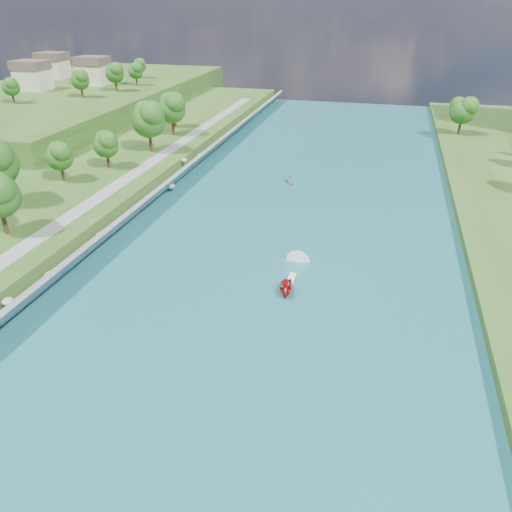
# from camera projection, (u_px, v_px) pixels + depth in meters

# --- Properties ---
(ground) EXTENTS (260.00, 260.00, 0.00)m
(ground) POSITION_uv_depth(u_px,v_px,m) (240.00, 323.00, 59.07)
(ground) COLOR #2D5119
(ground) RESTS_ON ground
(river_water) EXTENTS (55.00, 240.00, 0.10)m
(river_water) POSITION_uv_depth(u_px,v_px,m) (277.00, 249.00, 76.19)
(river_water) COLOR #17545A
(river_water) RESTS_ON ground
(ridge_west) EXTENTS (60.00, 120.00, 9.00)m
(ridge_west) POSITION_uv_depth(u_px,v_px,m) (73.00, 102.00, 156.80)
(ridge_west) COLOR #2D5119
(ridge_west) RESTS_ON ground
(riprap_bank) EXTENTS (3.96, 236.00, 4.05)m
(riprap_bank) POSITION_uv_depth(u_px,v_px,m) (120.00, 223.00, 80.62)
(riprap_bank) COLOR slate
(riprap_bank) RESTS_ON ground
(riverside_path) EXTENTS (3.00, 200.00, 0.10)m
(riverside_path) POSITION_uv_depth(u_px,v_px,m) (84.00, 207.00, 81.82)
(riverside_path) COLOR gray
(riverside_path) RESTS_ON berm_west
(ridge_houses) EXTENTS (29.50, 29.50, 8.40)m
(ridge_houses) POSITION_uv_depth(u_px,v_px,m) (60.00, 70.00, 158.36)
(ridge_houses) COLOR beige
(ridge_houses) RESTS_ON ridge_west
(trees_ridge) EXTENTS (23.07, 54.54, 9.58)m
(trees_ridge) POSITION_uv_depth(u_px,v_px,m) (101.00, 76.00, 146.81)
(trees_ridge) COLOR #294813
(trees_ridge) RESTS_ON ridge_west
(motorboat) EXTENTS (3.60, 18.71, 1.91)m
(motorboat) POSITION_uv_depth(u_px,v_px,m) (289.00, 282.00, 66.29)
(motorboat) COLOR #B00E15
(motorboat) RESTS_ON river_water
(raft) EXTENTS (3.64, 3.86, 1.60)m
(raft) POSITION_uv_depth(u_px,v_px,m) (290.00, 181.00, 102.50)
(raft) COLOR gray
(raft) RESTS_ON river_water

